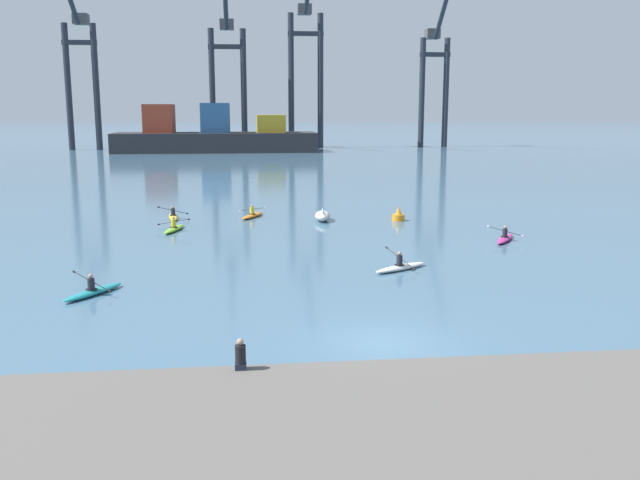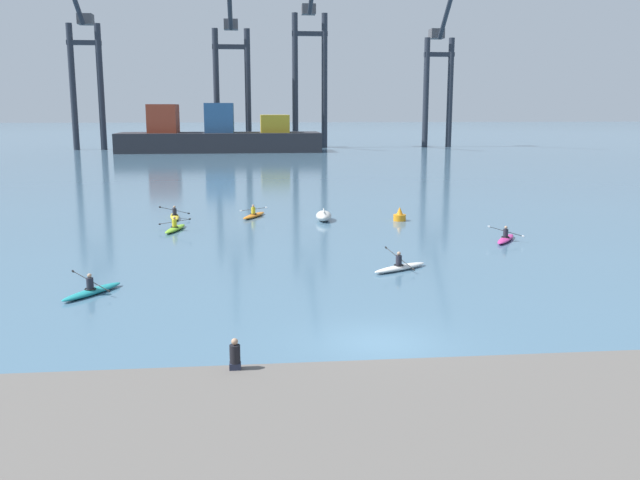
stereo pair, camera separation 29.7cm
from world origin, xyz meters
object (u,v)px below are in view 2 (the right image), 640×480
object	(u,v)px
gantry_crane_west	(85,65)
channel_buoy	(400,216)
seated_onlooker	(235,355)
kayak_teal	(92,291)
gantry_crane_west_mid	(232,66)
gantry_crane_east_mid	(310,57)
capsized_dinghy	(324,216)
container_barge	(218,136)
gantry_crane_east	(440,68)
kayak_white	(400,267)
kayak_orange	(254,215)
kayak_lime	(175,228)
kayak_magenta	(506,238)
kayak_yellow	(175,216)

from	to	relation	value
gantry_crane_west	channel_buoy	bearing A→B (deg)	-65.65
gantry_crane_west	seated_onlooker	size ratio (longest dim) A/B	35.89
kayak_teal	seated_onlooker	size ratio (longest dim) A/B	3.57
channel_buoy	gantry_crane_west_mid	bearing A→B (deg)	98.28
gantry_crane_west_mid	gantry_crane_east_mid	world-z (taller)	gantry_crane_east_mid
capsized_dinghy	kayak_teal	xyz separation A→B (m)	(-12.13, -18.81, -0.18)
capsized_dinghy	kayak_teal	distance (m)	22.38
gantry_crane_west_mid	capsized_dinghy	bearing A→B (deg)	-84.94
capsized_dinghy	kayak_teal	bearing A→B (deg)	-122.82
container_barge	channel_buoy	bearing A→B (deg)	-78.86
gantry_crane_east	gantry_crane_east_mid	bearing A→B (deg)	179.65
kayak_white	seated_onlooker	world-z (taller)	seated_onlooker
container_barge	gantry_crane_west	xyz separation A→B (m)	(-25.31, 8.98, 13.30)
gantry_crane_east_mid	channel_buoy	size ratio (longest dim) A/B	36.30
gantry_crane_west_mid	kayak_white	bearing A→B (deg)	-84.57
container_barge	gantry_crane_west	world-z (taller)	gantry_crane_west
gantry_crane_west_mid	capsized_dinghy	distance (m)	95.35
gantry_crane_east_mid	kayak_orange	bearing A→B (deg)	-97.73
container_barge	kayak_orange	xyz separation A→B (m)	(5.96, -80.33, -2.77)
gantry_crane_east	kayak_teal	xyz separation A→B (m)	(-46.41, -112.51, -15.93)
gantry_crane_west	kayak_white	bearing A→B (deg)	-70.31
gantry_crane_west	channel_buoy	size ratio (longest dim) A/B	32.12
kayak_lime	kayak_white	world-z (taller)	kayak_white
kayak_lime	kayak_white	size ratio (longest dim) A/B	1.08
kayak_magenta	gantry_crane_west	bearing A→B (deg)	114.82
kayak_magenta	capsized_dinghy	bearing A→B (deg)	138.80
channel_buoy	seated_onlooker	distance (m)	31.51
kayak_lime	kayak_yellow	world-z (taller)	same
channel_buoy	kayak_lime	distance (m)	15.80
gantry_crane_west_mid	gantry_crane_east_mid	distance (m)	15.88
capsized_dinghy	kayak_orange	distance (m)	5.40
container_barge	kayak_lime	bearing A→B (deg)	-89.50
kayak_teal	kayak_magenta	bearing A→B (deg)	24.03
kayak_teal	gantry_crane_west_mid	bearing A→B (deg)	88.04
capsized_dinghy	kayak_teal	size ratio (longest dim) A/B	0.84
gantry_crane_west	kayak_lime	xyz separation A→B (m)	(26.05, -94.51, -16.06)
channel_buoy	kayak_teal	distance (m)	25.28
kayak_teal	capsized_dinghy	bearing A→B (deg)	57.18
seated_onlooker	gantry_crane_east	bearing A→B (deg)	72.07
gantry_crane_east	kayak_teal	world-z (taller)	gantry_crane_east
gantry_crane_east	kayak_magenta	xyz separation A→B (m)	(-24.14, -102.57, -15.93)
capsized_dinghy	gantry_crane_west_mid	bearing A→B (deg)	95.06
kayak_teal	seated_onlooker	xyz separation A→B (m)	(6.36, -11.25, 0.97)
gantry_crane_west	capsized_dinghy	bearing A→B (deg)	-68.38
capsized_dinghy	seated_onlooker	bearing A→B (deg)	-100.87
kayak_white	kayak_orange	bearing A→B (deg)	111.65
channel_buoy	kayak_magenta	world-z (taller)	channel_buoy
kayak_magenta	seated_onlooker	distance (m)	26.51
capsized_dinghy	channel_buoy	distance (m)	5.45
seated_onlooker	container_barge	bearing A→B (deg)	92.63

